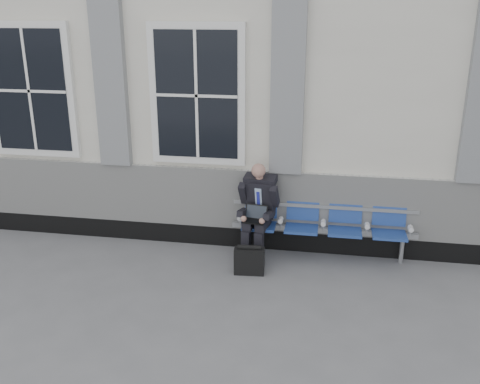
# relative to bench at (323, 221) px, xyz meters

# --- Properties ---
(ground) EXTENTS (70.00, 70.00, 0.00)m
(ground) POSITION_rel_bench_xyz_m (-2.17, -1.32, -0.55)
(ground) COLOR slate
(ground) RESTS_ON ground
(station_building) EXTENTS (14.40, 4.40, 4.49)m
(station_building) POSITION_rel_bench_xyz_m (-2.19, 2.15, 1.67)
(station_building) COLOR silver
(station_building) RESTS_ON ground
(bench) EXTENTS (2.60, 0.47, 0.91)m
(bench) POSITION_rel_bench_xyz_m (0.00, 0.00, 0.00)
(bench) COLOR #9EA0A3
(bench) RESTS_ON ground
(businessman) EXTENTS (0.58, 0.77, 1.38)m
(businessman) POSITION_rel_bench_xyz_m (-0.92, -0.13, 0.20)
(businessman) COLOR black
(businessman) RESTS_ON ground
(briefcase) EXTENTS (0.42, 0.20, 0.41)m
(briefcase) POSITION_rel_bench_xyz_m (-0.95, -0.69, -0.36)
(briefcase) COLOR black
(briefcase) RESTS_ON ground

